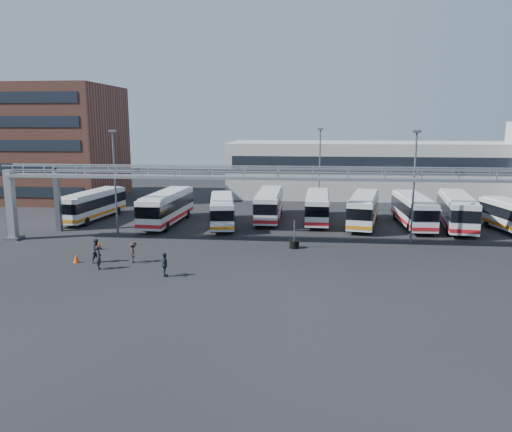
# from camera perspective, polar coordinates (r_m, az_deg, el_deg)

# --- Properties ---
(ground) EXTENTS (140.00, 140.00, 0.00)m
(ground) POSITION_cam_1_polar(r_m,az_deg,el_deg) (39.99, 2.09, -5.15)
(ground) COLOR black
(ground) RESTS_ON ground
(gantry) EXTENTS (51.40, 5.15, 7.10)m
(gantry) POSITION_cam_1_polar(r_m,az_deg,el_deg) (44.67, 2.63, 3.72)
(gantry) COLOR gray
(gantry) RESTS_ON ground
(apartment_building) EXTENTS (18.00, 15.00, 16.00)m
(apartment_building) POSITION_cam_1_polar(r_m,az_deg,el_deg) (77.56, -22.44, 7.71)
(apartment_building) COLOR brown
(apartment_building) RESTS_ON ground
(warehouse) EXTENTS (42.00, 14.00, 8.00)m
(warehouse) POSITION_cam_1_polar(r_m,az_deg,el_deg) (77.31, 12.94, 5.26)
(warehouse) COLOR #9E9E99
(warehouse) RESTS_ON ground
(light_pole_left) EXTENTS (0.70, 0.35, 10.21)m
(light_pole_left) POSITION_cam_1_polar(r_m,az_deg,el_deg) (50.20, -15.83, 4.35)
(light_pole_left) COLOR #4C4F54
(light_pole_left) RESTS_ON ground
(light_pole_mid) EXTENTS (0.70, 0.35, 10.21)m
(light_pole_mid) POSITION_cam_1_polar(r_m,az_deg,el_deg) (46.68, 17.62, 3.81)
(light_pole_mid) COLOR #4C4F54
(light_pole_mid) RESTS_ON ground
(light_pole_back) EXTENTS (0.70, 0.35, 10.21)m
(light_pole_back) POSITION_cam_1_polar(r_m,az_deg,el_deg) (60.64, 7.29, 5.68)
(light_pole_back) COLOR #4C4F54
(light_pole_back) RESTS_ON ground
(bus_0) EXTENTS (3.76, 10.92, 3.25)m
(bus_0) POSITION_cam_1_polar(r_m,az_deg,el_deg) (59.33, -18.09, 1.30)
(bus_0) COLOR silver
(bus_0) RESTS_ON ground
(bus_2) EXTENTS (3.29, 11.68, 3.51)m
(bus_2) POSITION_cam_1_polar(r_m,az_deg,el_deg) (54.76, -10.17, 1.08)
(bus_2) COLOR silver
(bus_2) RESTS_ON ground
(bus_3) EXTENTS (4.09, 10.59, 3.14)m
(bus_3) POSITION_cam_1_polar(r_m,az_deg,el_deg) (53.31, -3.90, 0.74)
(bus_3) COLOR silver
(bus_3) RESTS_ON ground
(bus_4) EXTENTS (2.56, 11.00, 3.34)m
(bus_4) POSITION_cam_1_polar(r_m,az_deg,el_deg) (56.23, 1.51, 1.39)
(bus_4) COLOR silver
(bus_4) RESTS_ON ground
(bus_5) EXTENTS (2.79, 10.71, 3.23)m
(bus_5) POSITION_cam_1_polar(r_m,az_deg,el_deg) (55.55, 7.04, 1.14)
(bus_5) COLOR silver
(bus_5) RESTS_ON ground
(bus_6) EXTENTS (4.55, 11.32, 3.35)m
(bus_6) POSITION_cam_1_polar(r_m,az_deg,el_deg) (54.42, 12.20, 0.85)
(bus_6) COLOR silver
(bus_6) RESTS_ON ground
(bus_7) EXTENTS (2.82, 10.96, 3.31)m
(bus_7) POSITION_cam_1_polar(r_m,az_deg,el_deg) (55.27, 17.52, 0.72)
(bus_7) COLOR silver
(bus_7) RESTS_ON ground
(bus_8) EXTENTS (4.25, 11.86, 3.53)m
(bus_8) POSITION_cam_1_polar(r_m,az_deg,el_deg) (55.80, 21.96, 0.65)
(bus_8) COLOR silver
(bus_8) RESTS_ON ground
(pedestrian_a) EXTENTS (0.64, 0.77, 1.82)m
(pedestrian_a) POSITION_cam_1_polar(r_m,az_deg,el_deg) (39.36, -17.54, -4.54)
(pedestrian_a) COLOR black
(pedestrian_a) RESTS_ON ground
(pedestrian_b) EXTENTS (1.07, 1.15, 1.90)m
(pedestrian_b) POSITION_cam_1_polar(r_m,az_deg,el_deg) (41.27, -17.72, -3.80)
(pedestrian_b) COLOR #26222F
(pedestrian_b) RESTS_ON ground
(pedestrian_c) EXTENTS (0.98, 1.24, 1.68)m
(pedestrian_c) POSITION_cam_1_polar(r_m,az_deg,el_deg) (40.46, -13.84, -4.04)
(pedestrian_c) COLOR #2D1F1E
(pedestrian_c) RESTS_ON ground
(pedestrian_d) EXTENTS (0.71, 1.11, 1.75)m
(pedestrian_d) POSITION_cam_1_polar(r_m,az_deg,el_deg) (36.35, -10.38, -5.51)
(pedestrian_d) COLOR black
(pedestrian_d) RESTS_ON ground
(cone_left) EXTENTS (0.45, 0.45, 0.71)m
(cone_left) POSITION_cam_1_polar(r_m,az_deg,el_deg) (41.89, -19.86, -4.55)
(cone_left) COLOR #E9450C
(cone_left) RESTS_ON ground
(cone_right) EXTENTS (0.51, 0.51, 0.73)m
(cone_right) POSITION_cam_1_polar(r_m,az_deg,el_deg) (45.52, -17.52, -3.22)
(cone_right) COLOR #E9450C
(cone_right) RESTS_ON ground
(tire_stack) EXTENTS (0.86, 0.86, 2.46)m
(tire_stack) POSITION_cam_1_polar(r_m,az_deg,el_deg) (44.01, 4.39, -3.15)
(tire_stack) COLOR black
(tire_stack) RESTS_ON ground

